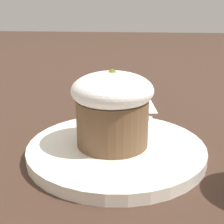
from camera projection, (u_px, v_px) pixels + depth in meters
The scene contains 5 objects.
ground_plane at pixel (116, 154), 0.41m from camera, with size 4.00×4.00×0.00m, color #3D281E.
dessert_plate at pixel (116, 149), 0.40m from camera, with size 0.23×0.23×0.01m.
carrot_cake at pixel (112, 108), 0.38m from camera, with size 0.10×0.10×0.10m.
spoon at pixel (125, 134), 0.43m from camera, with size 0.12×0.07×0.01m.
paper_napkin at pixel (130, 104), 0.61m from camera, with size 0.12×0.11×0.00m.
Camera 1 is at (-0.37, -0.03, 0.18)m, focal length 50.00 mm.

